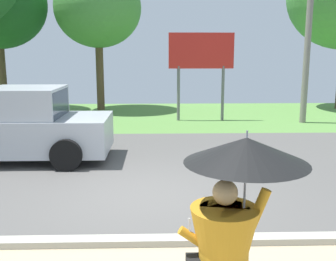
{
  "coord_description": "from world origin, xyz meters",
  "views": [
    {
      "loc": [
        0.09,
        -7.43,
        2.77
      ],
      "look_at": [
        0.34,
        1.0,
        1.1
      ],
      "focal_mm": 42.71,
      "sensor_mm": 36.0,
      "label": 1
    }
  ],
  "objects_px": {
    "roadside_billboard": "(201,57)",
    "pickup_truck": "(9,127)",
    "monk_pedestrian": "(229,243)",
    "utility_pole": "(309,16)",
    "tree_right_far": "(98,8)"
  },
  "relations": [
    {
      "from": "monk_pedestrian",
      "to": "roadside_billboard",
      "type": "xyz_separation_m",
      "value": [
        1.16,
        12.88,
        1.42
      ]
    },
    {
      "from": "pickup_truck",
      "to": "tree_right_far",
      "type": "distance_m",
      "value": 9.96
    },
    {
      "from": "monk_pedestrian",
      "to": "tree_right_far",
      "type": "distance_m",
      "value": 16.82
    },
    {
      "from": "monk_pedestrian",
      "to": "pickup_truck",
      "type": "height_order",
      "value": "monk_pedestrian"
    },
    {
      "from": "pickup_truck",
      "to": "utility_pole",
      "type": "height_order",
      "value": "utility_pole"
    },
    {
      "from": "monk_pedestrian",
      "to": "roadside_billboard",
      "type": "distance_m",
      "value": 13.01
    },
    {
      "from": "pickup_truck",
      "to": "utility_pole",
      "type": "relative_size",
      "value": 0.67
    },
    {
      "from": "roadside_billboard",
      "to": "pickup_truck",
      "type": "bearing_deg",
      "value": -133.42
    },
    {
      "from": "tree_right_far",
      "to": "pickup_truck",
      "type": "bearing_deg",
      "value": -96.94
    },
    {
      "from": "utility_pole",
      "to": "tree_right_far",
      "type": "bearing_deg",
      "value": 155.54
    },
    {
      "from": "roadside_billboard",
      "to": "tree_right_far",
      "type": "xyz_separation_m",
      "value": [
        -4.49,
        3.2,
        2.19
      ]
    },
    {
      "from": "roadside_billboard",
      "to": "monk_pedestrian",
      "type": "bearing_deg",
      "value": -95.17
    },
    {
      "from": "utility_pole",
      "to": "tree_right_far",
      "type": "distance_m",
      "value": 9.35
    },
    {
      "from": "utility_pole",
      "to": "tree_right_far",
      "type": "xyz_separation_m",
      "value": [
        -8.49,
        3.86,
        0.67
      ]
    },
    {
      "from": "utility_pole",
      "to": "roadside_billboard",
      "type": "relative_size",
      "value": 2.22
    }
  ]
}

